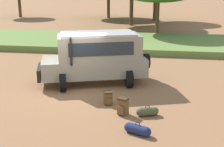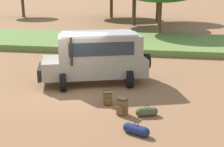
{
  "view_description": "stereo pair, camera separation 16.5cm",
  "coord_description": "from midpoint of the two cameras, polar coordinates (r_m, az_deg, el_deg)",
  "views": [
    {
      "loc": [
        3.66,
        -12.96,
        4.78
      ],
      "look_at": [
        1.74,
        -0.48,
        1.0
      ],
      "focal_mm": 50.0,
      "sensor_mm": 36.0,
      "label": 1
    },
    {
      "loc": [
        3.82,
        -12.94,
        4.78
      ],
      "look_at": [
        1.74,
        -0.48,
        1.0
      ],
      "focal_mm": 50.0,
      "sensor_mm": 36.0,
      "label": 2
    }
  ],
  "objects": [
    {
      "name": "ground_plane",
      "position": [
        14.3,
        -6.98,
        -3.0
      ],
      "size": [
        320.0,
        320.0,
        0.0
      ],
      "primitive_type": "plane",
      "color": "#936642"
    },
    {
      "name": "duffel_bag_low_black_case",
      "position": [
        11.59,
        6.08,
        -6.92
      ],
      "size": [
        0.82,
        0.47,
        0.43
      ],
      "color": "#4C5133",
      "rests_on": "ground_plane"
    },
    {
      "name": "backpack_beside_front_wheel",
      "position": [
        11.57,
        1.58,
        -6.06
      ],
      "size": [
        0.43,
        0.45,
        0.65
      ],
      "color": "brown",
      "rests_on": "ground_plane"
    },
    {
      "name": "backpack_cluster_center",
      "position": [
        12.54,
        -1.13,
        -4.47
      ],
      "size": [
        0.41,
        0.48,
        0.53
      ],
      "color": "brown",
      "rests_on": "ground_plane"
    },
    {
      "name": "duffel_bag_soft_canvas",
      "position": [
        10.25,
        4.21,
        -10.17
      ],
      "size": [
        0.9,
        0.57,
        0.42
      ],
      "color": "navy",
      "rests_on": "ground_plane"
    },
    {
      "name": "grass_bank",
      "position": [
        24.18,
        -0.35,
        5.79
      ],
      "size": [
        120.0,
        7.0,
        0.44
      ],
      "color": "olive",
      "rests_on": "ground_plane"
    },
    {
      "name": "safari_vehicle",
      "position": [
        14.9,
        -3.23,
        3.1
      ],
      "size": [
        5.45,
        3.63,
        2.44
      ],
      "color": "gray",
      "rests_on": "ground_plane"
    }
  ]
}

